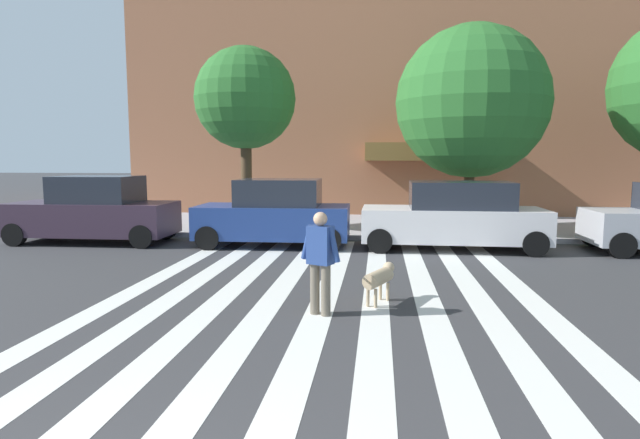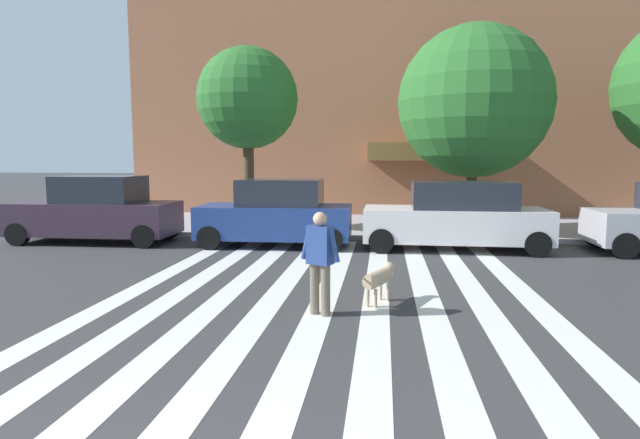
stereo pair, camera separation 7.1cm
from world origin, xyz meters
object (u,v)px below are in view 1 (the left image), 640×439
at_px(parked_car_near_curb, 94,212).
at_px(parked_car_behind_first, 275,214).
at_px(street_tree_middle, 472,102).
at_px(pedestrian_dog_walker, 320,257).
at_px(dog_on_leash, 380,278).
at_px(street_tree_nearest, 245,99).
at_px(parked_car_third_in_line, 454,217).

xyz_separation_m(parked_car_near_curb, parked_car_behind_first, (5.41, 0.00, -0.01)).
xyz_separation_m(street_tree_middle, pedestrian_dog_walker, (-3.69, -8.66, -3.26)).
height_order(parked_car_behind_first, street_tree_middle, street_tree_middle).
xyz_separation_m(street_tree_middle, dog_on_leash, (-2.76, -7.87, -3.75)).
distance_m(parked_car_near_curb, street_tree_nearest, 5.80).
bearing_deg(parked_car_near_curb, parked_car_behind_first, 0.00).
xyz_separation_m(pedestrian_dog_walker, dog_on_leash, (0.93, 0.79, -0.48)).
xyz_separation_m(parked_car_behind_first, street_tree_middle, (5.71, 2.27, 3.28)).
relative_size(parked_car_near_curb, parked_car_third_in_line, 0.97).
relative_size(parked_car_behind_first, parked_car_third_in_line, 0.88).
xyz_separation_m(street_tree_nearest, dog_on_leash, (4.37, -7.99, -3.94)).
height_order(parked_car_behind_first, street_tree_nearest, street_tree_nearest).
relative_size(parked_car_near_curb, dog_on_leash, 4.41).
height_order(parked_car_behind_first, parked_car_third_in_line, parked_car_behind_first).
height_order(parked_car_near_curb, pedestrian_dog_walker, parked_car_near_curb).
bearing_deg(street_tree_nearest, parked_car_near_curb, -149.05).
bearing_deg(pedestrian_dog_walker, dog_on_leash, 40.23).
bearing_deg(street_tree_nearest, dog_on_leash, -61.32).
xyz_separation_m(parked_car_behind_first, street_tree_nearest, (-1.42, 2.39, 3.48)).
height_order(street_tree_middle, dog_on_leash, street_tree_middle).
bearing_deg(street_tree_middle, dog_on_leash, -109.36).
xyz_separation_m(parked_car_third_in_line, dog_on_leash, (-2.02, -5.59, -0.45)).
relative_size(parked_car_third_in_line, dog_on_leash, 4.54).
relative_size(parked_car_behind_first, street_tree_nearest, 0.73).
bearing_deg(parked_car_behind_first, street_tree_middle, 21.71).
xyz_separation_m(parked_car_near_curb, street_tree_nearest, (3.99, 2.40, 3.47)).
bearing_deg(street_tree_nearest, parked_car_behind_first, -59.32).
bearing_deg(parked_car_behind_first, parked_car_third_in_line, -0.02).
relative_size(parked_car_near_curb, pedestrian_dog_walker, 2.89).
bearing_deg(pedestrian_dog_walker, parked_car_third_in_line, 65.20).
relative_size(street_tree_nearest, street_tree_middle, 0.93).
relative_size(parked_car_third_in_line, street_tree_nearest, 0.83).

